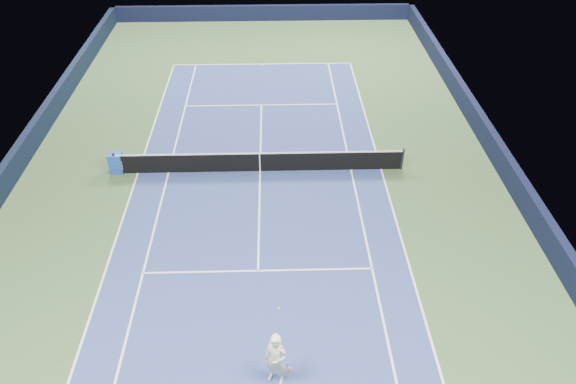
{
  "coord_description": "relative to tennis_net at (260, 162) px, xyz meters",
  "views": [
    {
      "loc": [
        0.66,
        -20.99,
        14.19
      ],
      "look_at": [
        1.17,
        -3.0,
        1.0
      ],
      "focal_mm": 35.0,
      "sensor_mm": 36.0,
      "label": 1
    }
  ],
  "objects": [
    {
      "name": "ground",
      "position": [
        0.0,
        0.0,
        -0.5
      ],
      "size": [
        40.0,
        40.0,
        0.0
      ],
      "primitive_type": "plane",
      "color": "#35502C",
      "rests_on": "ground"
    },
    {
      "name": "wall_far",
      "position": [
        0.0,
        19.82,
        0.05
      ],
      "size": [
        22.0,
        0.35,
        1.1
      ],
      "primitive_type": "cube",
      "color": "black",
      "rests_on": "ground"
    },
    {
      "name": "wall_right",
      "position": [
        10.82,
        0.0,
        0.05
      ],
      "size": [
        0.35,
        40.0,
        1.1
      ],
      "primitive_type": "cube",
      "color": "black",
      "rests_on": "ground"
    },
    {
      "name": "wall_left",
      "position": [
        -10.82,
        0.0,
        0.05
      ],
      "size": [
        0.35,
        40.0,
        1.1
      ],
      "primitive_type": "cube",
      "color": "black",
      "rests_on": "ground"
    },
    {
      "name": "court_surface",
      "position": [
        0.0,
        0.0,
        -0.5
      ],
      "size": [
        10.97,
        23.77,
        0.01
      ],
      "primitive_type": "cube",
      "color": "navy",
      "rests_on": "ground"
    },
    {
      "name": "baseline_far",
      "position": [
        0.0,
        11.88,
        -0.5
      ],
      "size": [
        10.97,
        0.08,
        0.0
      ],
      "primitive_type": "cube",
      "color": "white",
      "rests_on": "ground"
    },
    {
      "name": "sideline_doubles_right",
      "position": [
        5.49,
        0.0,
        -0.5
      ],
      "size": [
        0.08,
        23.77,
        0.0
      ],
      "primitive_type": "cube",
      "color": "white",
      "rests_on": "ground"
    },
    {
      "name": "sideline_doubles_left",
      "position": [
        -5.49,
        0.0,
        -0.5
      ],
      "size": [
        0.08,
        23.77,
        0.0
      ],
      "primitive_type": "cube",
      "color": "white",
      "rests_on": "ground"
    },
    {
      "name": "sideline_singles_right",
      "position": [
        4.12,
        0.0,
        -0.5
      ],
      "size": [
        0.08,
        23.77,
        0.0
      ],
      "primitive_type": "cube",
      "color": "white",
      "rests_on": "ground"
    },
    {
      "name": "sideline_singles_left",
      "position": [
        -4.12,
        0.0,
        -0.5
      ],
      "size": [
        0.08,
        23.77,
        0.0
      ],
      "primitive_type": "cube",
      "color": "white",
      "rests_on": "ground"
    },
    {
      "name": "service_line_far",
      "position": [
        0.0,
        6.4,
        -0.5
      ],
      "size": [
        8.23,
        0.08,
        0.0
      ],
      "primitive_type": "cube",
      "color": "white",
      "rests_on": "ground"
    },
    {
      "name": "service_line_near",
      "position": [
        0.0,
        -6.4,
        -0.5
      ],
      "size": [
        8.23,
        0.08,
        0.0
      ],
      "primitive_type": "cube",
      "color": "white",
      "rests_on": "ground"
    },
    {
      "name": "center_service_line",
      "position": [
        0.0,
        0.0,
        -0.5
      ],
      "size": [
        0.08,
        12.8,
        0.0
      ],
      "primitive_type": "cube",
      "color": "white",
      "rests_on": "ground"
    },
    {
      "name": "center_mark_far",
      "position": [
        0.0,
        11.73,
        -0.5
      ],
      "size": [
        0.08,
        0.3,
        0.0
      ],
      "primitive_type": "cube",
      "color": "white",
      "rests_on": "ground"
    },
    {
      "name": "tennis_net",
      "position": [
        0.0,
        0.0,
        0.0
      ],
      "size": [
        12.9,
        0.1,
        1.07
      ],
      "color": "black",
      "rests_on": "ground"
    },
    {
      "name": "sponsor_cube",
      "position": [
        -6.4,
        0.13,
        -0.03
      ],
      "size": [
        0.61,
        0.55,
        0.95
      ],
      "color": "#1E49B6",
      "rests_on": "ground"
    },
    {
      "name": "tennis_player",
      "position": [
        0.61,
        -10.96,
        0.43
      ],
      "size": [
        0.89,
        1.37,
        1.98
      ],
      "color": "white",
      "rests_on": "ground"
    }
  ]
}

